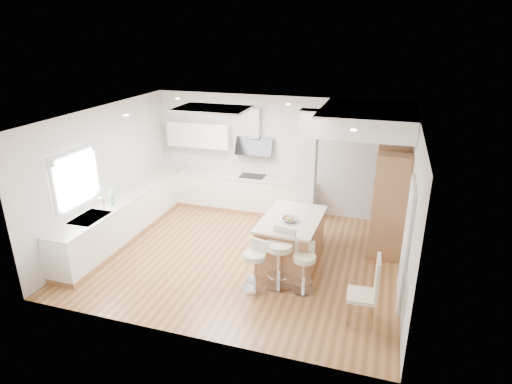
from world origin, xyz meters
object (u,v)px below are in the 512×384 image
at_px(bar_stool_b, 280,255).
at_px(peninsula, 291,241).
at_px(dining_chair, 369,288).
at_px(bar_stool_c, 304,265).
at_px(bar_stool_a, 255,263).

bearing_deg(bar_stool_b, peninsula, 104.66).
bearing_deg(dining_chair, bar_stool_b, 156.90).
bearing_deg(bar_stool_c, bar_stool_a, -178.32).
xyz_separation_m(bar_stool_a, dining_chair, (1.89, -0.33, 0.09)).
distance_m(peninsula, bar_stool_b, 0.82).
distance_m(peninsula, dining_chair, 2.04).
bearing_deg(bar_stool_a, bar_stool_c, 30.58).
bearing_deg(bar_stool_a, bar_stool_b, 48.32).
relative_size(peninsula, bar_stool_a, 1.78).
xyz_separation_m(peninsula, bar_stool_a, (-0.38, -1.04, 0.03)).
relative_size(bar_stool_a, dining_chair, 0.81).
height_order(peninsula, bar_stool_a, peninsula).
xyz_separation_m(peninsula, bar_stool_c, (0.42, -0.84, 0.02)).
bearing_deg(bar_stool_c, peninsula, 104.27).
relative_size(bar_stool_c, dining_chair, 0.79).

